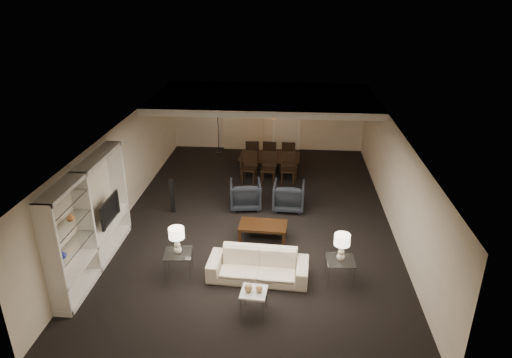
{
  "coord_description": "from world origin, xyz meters",
  "views": [
    {
      "loc": [
        0.86,
        -10.83,
        5.78
      ],
      "look_at": [
        0.0,
        0.0,
        1.1
      ],
      "focal_mm": 32.0,
      "sensor_mm": 36.0,
      "label": 1
    }
  ],
  "objects_px": {
    "television": "(106,210)",
    "table_lamp_right": "(342,247)",
    "vase_amber": "(70,217)",
    "marble_table": "(254,302)",
    "side_table_left": "(179,264)",
    "chair_nm": "(268,169)",
    "sofa": "(258,266)",
    "table_lamp_left": "(177,241)",
    "chair_nl": "(249,168)",
    "chair_fr": "(288,155)",
    "vase_blue": "(62,254)",
    "floor_lamp": "(218,132)",
    "dining_table": "(269,166)",
    "coffee_table": "(263,232)",
    "chair_fm": "(270,154)",
    "chair_nr": "(288,169)",
    "floor_speaker": "(172,196)",
    "side_table_right": "(339,271)",
    "armchair_right": "(289,196)",
    "armchair_left": "(245,194)",
    "chair_fl": "(253,154)",
    "pendant_light": "(274,113)"
  },
  "relations": [
    {
      "from": "pendant_light",
      "to": "chair_nl",
      "type": "distance_m",
      "value": 2.03
    },
    {
      "from": "floor_lamp",
      "to": "coffee_table",
      "type": "bearing_deg",
      "value": -71.44
    },
    {
      "from": "table_lamp_left",
      "to": "chair_nm",
      "type": "bearing_deg",
      "value": 71.77
    },
    {
      "from": "armchair_right",
      "to": "armchair_left",
      "type": "bearing_deg",
      "value": 2.55
    },
    {
      "from": "armchair_left",
      "to": "marble_table",
      "type": "xyz_separation_m",
      "value": [
        0.6,
        -4.4,
        -0.15
      ]
    },
    {
      "from": "floor_speaker",
      "to": "dining_table",
      "type": "bearing_deg",
      "value": 51.95
    },
    {
      "from": "table_lamp_left",
      "to": "television",
      "type": "height_order",
      "value": "television"
    },
    {
      "from": "vase_blue",
      "to": "chair_nm",
      "type": "relative_size",
      "value": 0.17
    },
    {
      "from": "pendant_light",
      "to": "coffee_table",
      "type": "height_order",
      "value": "pendant_light"
    },
    {
      "from": "side_table_left",
      "to": "marble_table",
      "type": "bearing_deg",
      "value": -32.91
    },
    {
      "from": "chair_nm",
      "to": "chair_fr",
      "type": "distance_m",
      "value": 1.43
    },
    {
      "from": "television",
      "to": "table_lamp_right",
      "type": "bearing_deg",
      "value": -99.38
    },
    {
      "from": "chair_nl",
      "to": "chair_fr",
      "type": "height_order",
      "value": "same"
    },
    {
      "from": "table_lamp_right",
      "to": "vase_blue",
      "type": "bearing_deg",
      "value": -167.62
    },
    {
      "from": "coffee_table",
      "to": "side_table_right",
      "type": "relative_size",
      "value": 2.0
    },
    {
      "from": "vase_blue",
      "to": "chair_nl",
      "type": "relative_size",
      "value": 0.17
    },
    {
      "from": "vase_blue",
      "to": "chair_fm",
      "type": "distance_m",
      "value": 8.26
    },
    {
      "from": "side_table_left",
      "to": "vase_amber",
      "type": "relative_size",
      "value": 3.43
    },
    {
      "from": "television",
      "to": "floor_lamp",
      "type": "height_order",
      "value": "floor_lamp"
    },
    {
      "from": "dining_table",
      "to": "chair_fl",
      "type": "height_order",
      "value": "chair_fl"
    },
    {
      "from": "table_lamp_right",
      "to": "chair_nm",
      "type": "xyz_separation_m",
      "value": [
        -1.76,
        4.99,
        -0.34
      ]
    },
    {
      "from": "chair_fm",
      "to": "floor_lamp",
      "type": "relative_size",
      "value": 0.62
    },
    {
      "from": "dining_table",
      "to": "armchair_left",
      "type": "bearing_deg",
      "value": -100.61
    },
    {
      "from": "chair_fl",
      "to": "chair_fm",
      "type": "xyz_separation_m",
      "value": [
        0.6,
        0.0,
        0.0
      ]
    },
    {
      "from": "sofa",
      "to": "table_lamp_left",
      "type": "bearing_deg",
      "value": -176.74
    },
    {
      "from": "chair_nr",
      "to": "floor_lamp",
      "type": "xyz_separation_m",
      "value": [
        -2.57,
        2.65,
        0.3
      ]
    },
    {
      "from": "vase_blue",
      "to": "dining_table",
      "type": "xyz_separation_m",
      "value": [
        3.52,
        6.79,
        -0.81
      ]
    },
    {
      "from": "floor_speaker",
      "to": "table_lamp_right",
      "type": "bearing_deg",
      "value": -30.09
    },
    {
      "from": "table_lamp_left",
      "to": "dining_table",
      "type": "height_order",
      "value": "table_lamp_left"
    },
    {
      "from": "armchair_left",
      "to": "vase_amber",
      "type": "bearing_deg",
      "value": 45.19
    },
    {
      "from": "chair_nl",
      "to": "television",
      "type": "bearing_deg",
      "value": -118.04
    },
    {
      "from": "marble_table",
      "to": "table_lamp_left",
      "type": "bearing_deg",
      "value": 147.09
    },
    {
      "from": "chair_nm",
      "to": "chair_nr",
      "type": "height_order",
      "value": "same"
    },
    {
      "from": "chair_nl",
      "to": "vase_amber",
      "type": "bearing_deg",
      "value": -110.46
    },
    {
      "from": "table_lamp_left",
      "to": "chair_nr",
      "type": "bearing_deg",
      "value": 65.79
    },
    {
      "from": "marble_table",
      "to": "vase_blue",
      "type": "bearing_deg",
      "value": -179.07
    },
    {
      "from": "table_lamp_right",
      "to": "chair_fm",
      "type": "relative_size",
      "value": 0.59
    },
    {
      "from": "vase_amber",
      "to": "marble_table",
      "type": "bearing_deg",
      "value": -7.49
    },
    {
      "from": "side_table_right",
      "to": "table_lamp_left",
      "type": "bearing_deg",
      "value": 180.0
    },
    {
      "from": "side_table_left",
      "to": "television",
      "type": "distance_m",
      "value": 2.18
    },
    {
      "from": "floor_lamp",
      "to": "armchair_right",
      "type": "bearing_deg",
      "value": -58.8
    },
    {
      "from": "coffee_table",
      "to": "chair_fm",
      "type": "relative_size",
      "value": 1.15
    },
    {
      "from": "chair_fl",
      "to": "table_lamp_right",
      "type": "bearing_deg",
      "value": 108.69
    },
    {
      "from": "floor_lamp",
      "to": "marble_table",
      "type": "bearing_deg",
      "value": -76.94
    },
    {
      "from": "vase_blue",
      "to": "floor_lamp",
      "type": "distance_m",
      "value": 8.94
    },
    {
      "from": "marble_table",
      "to": "dining_table",
      "type": "distance_m",
      "value": 6.74
    },
    {
      "from": "side_table_left",
      "to": "armchair_left",
      "type": "bearing_deg",
      "value": 71.57
    },
    {
      "from": "chair_nm",
      "to": "vase_blue",
      "type": "bearing_deg",
      "value": -115.27
    },
    {
      "from": "floor_lamp",
      "to": "chair_nl",
      "type": "bearing_deg",
      "value": -62.68
    },
    {
      "from": "side_table_left",
      "to": "table_lamp_right",
      "type": "distance_m",
      "value": 3.45
    }
  ]
}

